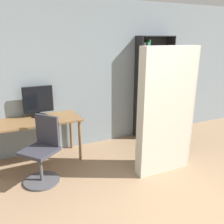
{
  "coord_description": "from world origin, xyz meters",
  "views": [
    {
      "loc": [
        -1.74,
        -1.21,
        2.02
      ],
      "look_at": [
        -0.31,
        1.72,
        1.05
      ],
      "focal_mm": 40.0,
      "sensor_mm": 36.0,
      "label": 1
    }
  ],
  "objects": [
    {
      "name": "wall_back",
      "position": [
        0.0,
        3.16,
        1.35
      ],
      "size": [
        8.0,
        0.06,
        2.7
      ],
      "color": "gray",
      "rests_on": "ground"
    },
    {
      "name": "mattress_near",
      "position": [
        0.56,
        1.64,
        0.96
      ],
      "size": [
        0.92,
        0.21,
        1.92
      ],
      "color": "beige",
      "rests_on": "ground"
    },
    {
      "name": "desk",
      "position": [
        -1.17,
        2.81,
        0.65
      ],
      "size": [
        1.43,
        0.64,
        0.74
      ],
      "color": "brown",
      "rests_on": "ground"
    },
    {
      "name": "monitor",
      "position": [
        -1.07,
        2.99,
        1.0
      ],
      "size": [
        0.5,
        0.25,
        0.52
      ],
      "color": "black",
      "rests_on": "desk"
    },
    {
      "name": "bookshelf",
      "position": [
        1.17,
        3.02,
        0.96
      ],
      "size": [
        0.78,
        0.27,
        2.06
      ],
      "color": "black",
      "rests_on": "ground"
    },
    {
      "name": "office_chair",
      "position": [
        -1.21,
        2.16,
        0.4
      ],
      "size": [
        0.62,
        0.62,
        0.96
      ],
      "color": "#4C4C51",
      "rests_on": "ground"
    }
  ]
}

